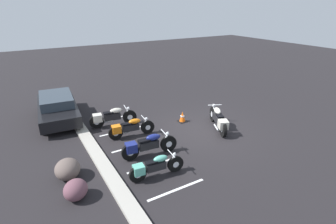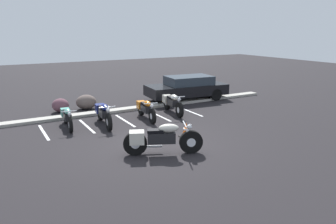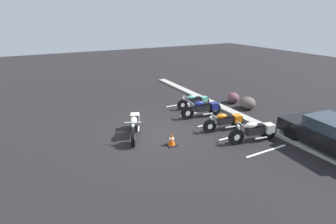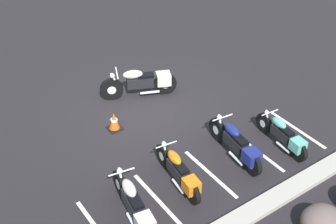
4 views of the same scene
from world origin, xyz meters
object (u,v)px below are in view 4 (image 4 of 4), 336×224
Objects in this scene: parked_bike_2 at (179,172)px; landscape_rock_1 at (321,221)px; parked_bike_0 at (284,135)px; parked_bike_1 at (237,144)px; parked_bike_3 at (134,205)px; motorcycle_cream_featured at (142,82)px; traffic_cone at (114,121)px.

landscape_rock_1 is (-1.72, 2.99, -0.10)m from parked_bike_2.
parked_bike_1 is at bearing 79.04° from parked_bike_0.
parked_bike_1 is at bearing -75.50° from parked_bike_3.
parked_bike_3 is at bearing 93.95° from parked_bike_0.
motorcycle_cream_featured is 2.39× the size of landscape_rock_1.
parked_bike_0 is 3.22m from parked_bike_2.
motorcycle_cream_featured is at bearing -24.96° from parked_bike_3.
traffic_cone is at bearing 10.27° from parked_bike_2.
landscape_rock_1 is 6.23m from traffic_cone.
motorcycle_cream_featured is 1.89m from traffic_cone.
landscape_rock_1 is at bearing 107.72° from traffic_cone.
parked_bike_3 is 3.54m from traffic_cone.
parked_bike_0 is 4.77m from traffic_cone.
parked_bike_2 reaches higher than landscape_rock_1.
motorcycle_cream_featured reaches higher than parked_bike_1.
landscape_rock_1 is at bearing -119.98° from parked_bike_3.
parked_bike_1 reaches higher than landscape_rock_1.
landscape_rock_1 is at bearing -175.96° from parked_bike_1.
motorcycle_cream_featured is 1.00× the size of parked_bike_3.
parked_bike_3 is 4.18m from landscape_rock_1.
parked_bike_1 is 1.00× the size of parked_bike_3.
landscape_rock_1 is (1.47, 2.56, -0.08)m from parked_bike_0.
motorcycle_cream_featured reaches higher than parked_bike_2.
parked_bike_0 is 1.40m from parked_bike_1.
landscape_rock_1 is at bearing -143.19° from parked_bike_2.
parked_bike_3 is 2.38× the size of landscape_rock_1.
motorcycle_cream_featured is 3.99m from parked_bike_1.
parked_bike_2 is 1.54m from parked_bike_3.
motorcycle_cream_featured is 1.14× the size of parked_bike_0.
parked_bike_2 is 2.21× the size of landscape_rock_1.
parked_bike_1 is 4.15× the size of traffic_cone.
parked_bike_2 is 3.45m from landscape_rock_1.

